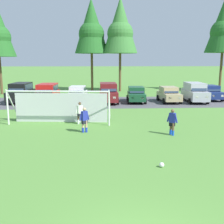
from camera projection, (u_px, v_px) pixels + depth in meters
name	position (u px, v px, depth m)	size (l,w,h in m)	color
ground_plane	(111.00, 120.00, 20.83)	(400.00, 400.00, 0.00)	#518438
parking_lot_strip	(107.00, 102.00, 29.95)	(52.00, 8.40, 0.01)	#4C4C51
soccer_ball	(162.00, 165.00, 11.64)	(0.22, 0.22, 0.22)	white
soccer_goal	(60.00, 106.00, 19.82)	(7.56, 2.63, 2.57)	white
player_striker_near	(172.00, 122.00, 16.56)	(0.62, 0.54, 1.64)	brown
player_defender_far	(80.00, 113.00, 19.45)	(0.69, 0.43, 1.64)	brown
player_winger_left	(84.00, 120.00, 17.18)	(0.68, 0.45, 1.64)	tan
parked_car_slot_far_left	(21.00, 92.00, 29.56)	(2.36, 4.71, 2.16)	black
parked_car_slot_left	(47.00, 94.00, 28.36)	(2.28, 4.67, 2.16)	red
parked_car_slot_center_left	(78.00, 94.00, 30.44)	(2.27, 4.32, 1.72)	silver
parked_car_slot_center	(108.00, 93.00, 29.39)	(2.17, 4.61, 2.16)	maroon
parked_car_slot_center_right	(136.00, 94.00, 29.76)	(2.25, 4.31, 1.72)	#194C2D
parked_car_slot_right	(169.00, 94.00, 29.77)	(2.12, 4.24, 1.72)	tan
parked_car_slot_far_right	(195.00, 92.00, 29.84)	(2.26, 4.66, 2.16)	#B2B2BC
parked_car_slot_end	(210.00, 92.00, 31.48)	(2.10, 4.23, 1.72)	navy
tree_mid_left	(91.00, 28.00, 39.68)	(5.10, 5.10, 13.59)	brown
tree_center_back	(120.00, 27.00, 38.83)	(5.09, 5.09, 13.58)	brown
tree_mid_right	(224.00, 26.00, 38.60)	(5.18, 5.18, 13.81)	brown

